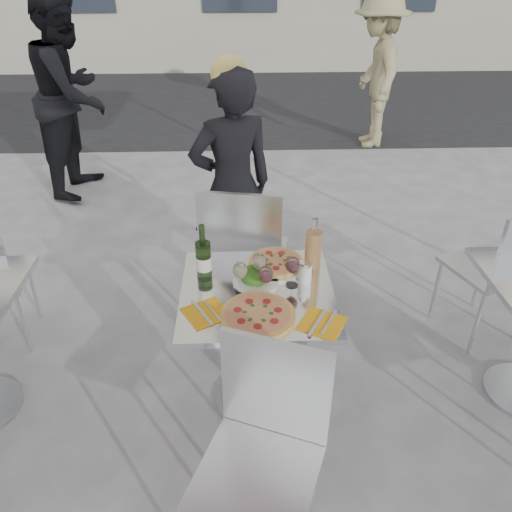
{
  "coord_description": "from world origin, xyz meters",
  "views": [
    {
      "loc": [
        -0.07,
        -1.91,
        2.13
      ],
      "look_at": [
        0.0,
        0.15,
        0.85
      ],
      "focal_mm": 35.0,
      "sensor_mm": 36.0,
      "label": 1
    }
  ],
  "objects_px": {
    "carafe": "(313,250)",
    "sugar_shaker": "(305,272)",
    "chair_far": "(244,250)",
    "side_chair_rfar": "(504,264)",
    "pedestrian_a": "(72,94)",
    "napkin_right": "(322,323)",
    "pizza_near": "(258,315)",
    "chair_near": "(265,439)",
    "salad_plate": "(256,277)",
    "pedestrian_b": "(376,73)",
    "woman_diner": "(232,187)",
    "wineglass_red_a": "(266,276)",
    "wine_bottle": "(204,259)",
    "wineglass_white_b": "(259,262)",
    "wineglass_red_b": "(293,266)",
    "main_table": "(257,325)",
    "wineglass_white_a": "(240,271)",
    "napkin_left": "(206,313)",
    "pizza_far": "(276,263)"
  },
  "relations": [
    {
      "from": "carafe",
      "to": "sugar_shaker",
      "type": "xyz_separation_m",
      "value": [
        -0.05,
        -0.09,
        -0.06
      ]
    },
    {
      "from": "chair_far",
      "to": "carafe",
      "type": "bearing_deg",
      "value": 137.61
    },
    {
      "from": "side_chair_rfar",
      "to": "pedestrian_a",
      "type": "height_order",
      "value": "pedestrian_a"
    },
    {
      "from": "napkin_right",
      "to": "pizza_near",
      "type": "bearing_deg",
      "value": -162.51
    },
    {
      "from": "chair_near",
      "to": "salad_plate",
      "type": "distance_m",
      "value": 0.79
    },
    {
      "from": "pedestrian_b",
      "to": "chair_far",
      "type": "bearing_deg",
      "value": -21.77
    },
    {
      "from": "woman_diner",
      "to": "wineglass_red_a",
      "type": "distance_m",
      "value": 1.19
    },
    {
      "from": "wine_bottle",
      "to": "sugar_shaker",
      "type": "distance_m",
      "value": 0.49
    },
    {
      "from": "pedestrian_b",
      "to": "wineglass_white_b",
      "type": "relative_size",
      "value": 11.05
    },
    {
      "from": "wine_bottle",
      "to": "napkin_right",
      "type": "bearing_deg",
      "value": -34.95
    },
    {
      "from": "wineglass_red_b",
      "to": "main_table",
      "type": "bearing_deg",
      "value": -166.97
    },
    {
      "from": "chair_far",
      "to": "chair_near",
      "type": "distance_m",
      "value": 1.3
    },
    {
      "from": "pizza_near",
      "to": "wineglass_white_a",
      "type": "distance_m",
      "value": 0.23
    },
    {
      "from": "pedestrian_a",
      "to": "pedestrian_b",
      "type": "bearing_deg",
      "value": -61.05
    },
    {
      "from": "salad_plate",
      "to": "wine_bottle",
      "type": "bearing_deg",
      "value": 169.14
    },
    {
      "from": "pizza_near",
      "to": "wine_bottle",
      "type": "distance_m",
      "value": 0.41
    },
    {
      "from": "woman_diner",
      "to": "salad_plate",
      "type": "xyz_separation_m",
      "value": [
        0.12,
        -1.08,
        0.01
      ]
    },
    {
      "from": "chair_far",
      "to": "woman_diner",
      "type": "xyz_separation_m",
      "value": [
        -0.07,
        0.54,
        0.17
      ]
    },
    {
      "from": "napkin_left",
      "to": "pizza_far",
      "type": "bearing_deg",
      "value": 18.98
    },
    {
      "from": "pizza_far",
      "to": "sugar_shaker",
      "type": "bearing_deg",
      "value": -46.55
    },
    {
      "from": "pedestrian_b",
      "to": "napkin_left",
      "type": "xyz_separation_m",
      "value": [
        -1.8,
        -4.36,
        -0.12
      ]
    },
    {
      "from": "woman_diner",
      "to": "chair_far",
      "type": "bearing_deg",
      "value": 77.85
    },
    {
      "from": "chair_near",
      "to": "side_chair_rfar",
      "type": "bearing_deg",
      "value": 60.63
    },
    {
      "from": "chair_near",
      "to": "sugar_shaker",
      "type": "xyz_separation_m",
      "value": [
        0.23,
        0.76,
        0.24
      ]
    },
    {
      "from": "side_chair_rfar",
      "to": "wineglass_red_b",
      "type": "height_order",
      "value": "side_chair_rfar"
    },
    {
      "from": "pizza_far",
      "to": "wineglass_red_b",
      "type": "relative_size",
      "value": 2.0
    },
    {
      "from": "chair_far",
      "to": "napkin_left",
      "type": "relative_size",
      "value": 4.2
    },
    {
      "from": "napkin_right",
      "to": "carafe",
      "type": "bearing_deg",
      "value": 117.67
    },
    {
      "from": "sugar_shaker",
      "to": "wineglass_red_a",
      "type": "xyz_separation_m",
      "value": [
        -0.2,
        -0.11,
        0.06
      ]
    },
    {
      "from": "pedestrian_a",
      "to": "napkin_left",
      "type": "height_order",
      "value": "pedestrian_a"
    },
    {
      "from": "pizza_near",
      "to": "wineglass_red_a",
      "type": "bearing_deg",
      "value": 74.95
    },
    {
      "from": "sugar_shaker",
      "to": "pedestrian_b",
      "type": "bearing_deg",
      "value": 72.06
    },
    {
      "from": "pizza_near",
      "to": "salad_plate",
      "type": "bearing_deg",
      "value": 90.1
    },
    {
      "from": "woman_diner",
      "to": "wineglass_white_b",
      "type": "height_order",
      "value": "woman_diner"
    },
    {
      "from": "chair_far",
      "to": "woman_diner",
      "type": "relative_size",
      "value": 0.66
    },
    {
      "from": "pizza_near",
      "to": "wine_bottle",
      "type": "xyz_separation_m",
      "value": [
        -0.25,
        0.31,
        0.1
      ]
    },
    {
      "from": "main_table",
      "to": "wineglass_white_a",
      "type": "distance_m",
      "value": 0.33
    },
    {
      "from": "sugar_shaker",
      "to": "wineglass_red_b",
      "type": "xyz_separation_m",
      "value": [
        -0.07,
        -0.04,
        0.06
      ]
    },
    {
      "from": "pizza_near",
      "to": "pizza_far",
      "type": "distance_m",
      "value": 0.42
    },
    {
      "from": "chair_far",
      "to": "wineglass_white_a",
      "type": "relative_size",
      "value": 6.54
    },
    {
      "from": "side_chair_rfar",
      "to": "woman_diner",
      "type": "distance_m",
      "value": 1.73
    },
    {
      "from": "wineglass_red_a",
      "to": "pedestrian_b",
      "type": "bearing_deg",
      "value": 70.12
    },
    {
      "from": "pedestrian_a",
      "to": "salad_plate",
      "type": "distance_m",
      "value": 3.33
    },
    {
      "from": "pizza_near",
      "to": "wineglass_red_b",
      "type": "distance_m",
      "value": 0.31
    },
    {
      "from": "pedestrian_b",
      "to": "wineglass_white_b",
      "type": "height_order",
      "value": "pedestrian_b"
    },
    {
      "from": "main_table",
      "to": "wineglass_white_b",
      "type": "xyz_separation_m",
      "value": [
        0.01,
        0.08,
        0.32
      ]
    },
    {
      "from": "pedestrian_b",
      "to": "wineglass_white_b",
      "type": "distance_m",
      "value": 4.41
    },
    {
      "from": "pedestrian_a",
      "to": "wineglass_red_b",
      "type": "distance_m",
      "value": 3.43
    },
    {
      "from": "pedestrian_a",
      "to": "napkin_left",
      "type": "relative_size",
      "value": 7.74
    },
    {
      "from": "pizza_near",
      "to": "pizza_far",
      "type": "relative_size",
      "value": 1.05
    }
  ]
}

